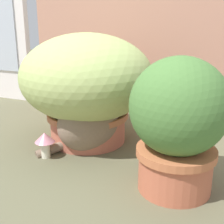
# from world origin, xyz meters

# --- Properties ---
(ground_plane) EXTENTS (6.00, 6.00, 0.00)m
(ground_plane) POSITION_xyz_m (0.00, 0.00, 0.00)
(ground_plane) COLOR brown
(cardboard_backdrop) EXTENTS (1.29, 0.03, 0.76)m
(cardboard_backdrop) POSITION_xyz_m (0.03, 0.59, 0.38)
(cardboard_backdrop) COLOR tan
(cardboard_backdrop) RESTS_ON ground
(window_panel_white) EXTENTS (0.37, 0.05, 0.80)m
(window_panel_white) POSITION_xyz_m (-0.88, 0.56, 0.40)
(window_panel_white) COLOR white
(window_panel_white) RESTS_ON ground
(grass_planter) EXTENTS (0.54, 0.54, 0.46)m
(grass_planter) POSITION_xyz_m (-0.07, 0.12, 0.25)
(grass_planter) COLOR #B7614B
(grass_planter) RESTS_ON ground
(leafy_planter) EXTENTS (0.29, 0.29, 0.42)m
(leafy_planter) POSITION_xyz_m (0.36, -0.13, 0.22)
(leafy_planter) COLOR #BF6245
(leafy_planter) RESTS_ON ground
(cat) EXTENTS (0.32, 0.32, 0.32)m
(cat) POSITION_xyz_m (-0.01, 0.05, 0.12)
(cat) COLOR #816A57
(cat) RESTS_ON ground
(mushroom_ornament_pink) EXTENTS (0.08, 0.08, 0.10)m
(mushroom_ornament_pink) POSITION_xyz_m (-0.14, -0.10, 0.07)
(mushroom_ornament_pink) COLOR #EEE6CD
(mushroom_ornament_pink) RESTS_ON ground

